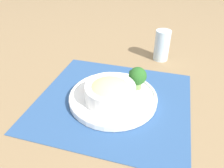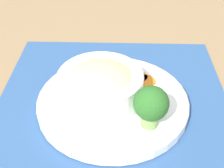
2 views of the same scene
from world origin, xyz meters
The scene contains 9 objects.
ground_plane centered at (0.00, 0.00, 0.00)m, with size 4.00×4.00×0.00m, color #8C704C.
placemat centered at (0.00, 0.00, 0.00)m, with size 0.51×0.48×0.00m.
plate centered at (0.00, 0.00, 0.02)m, with size 0.28×0.28×0.02m.
bowl centered at (-0.01, -0.02, 0.05)m, with size 0.15×0.15×0.07m.
broccoli_floret centered at (0.07, 0.05, 0.06)m, with size 0.06×0.06×0.08m.
carrot_slice_near centered at (-0.05, 0.07, 0.02)m, with size 0.04×0.04×0.01m.
carrot_slice_middle centered at (-0.06, 0.05, 0.02)m, with size 0.04×0.04×0.01m.
carrot_slice_far centered at (-0.07, 0.04, 0.02)m, with size 0.04×0.04×0.01m.
carrot_slice_extra centered at (-0.08, 0.02, 0.02)m, with size 0.04×0.04×0.01m.
Camera 2 is at (0.43, -0.03, 0.39)m, focal length 50.00 mm.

